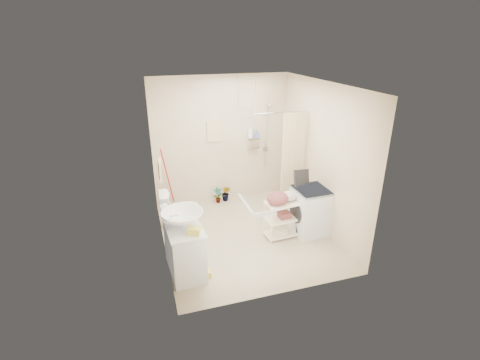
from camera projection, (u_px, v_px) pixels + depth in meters
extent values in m
plane|color=#BDAF8E|center=(245.00, 234.00, 6.19)|extent=(3.20, 3.20, 0.00)
cube|color=silver|center=(246.00, 84.00, 5.19)|extent=(2.80, 3.20, 0.04)
cube|color=beige|center=(221.00, 140.00, 7.10)|extent=(2.80, 0.04, 2.60)
cube|color=beige|center=(285.00, 209.00, 4.28)|extent=(2.80, 0.04, 2.60)
cube|color=beige|center=(158.00, 175.00, 5.31)|extent=(0.04, 3.20, 2.60)
cube|color=beige|center=(321.00, 158.00, 6.07)|extent=(0.04, 3.20, 2.60)
cube|color=silver|center=(185.00, 248.00, 5.09)|extent=(0.55, 0.92, 0.78)
imported|color=white|center=(182.00, 218.00, 4.92)|extent=(0.73, 0.73, 0.21)
cube|color=#CFC944|center=(194.00, 231.00, 4.71)|extent=(0.20, 0.18, 0.09)
cube|color=yellow|center=(205.00, 272.00, 5.08)|extent=(0.27, 0.21, 0.14)
imported|color=white|center=(180.00, 209.00, 6.34)|extent=(0.72, 0.43, 0.71)
imported|color=brown|center=(218.00, 195.00, 7.30)|extent=(0.21, 0.17, 0.35)
imported|color=brown|center=(226.00, 193.00, 7.39)|extent=(0.25, 0.24, 0.35)
cube|color=beige|center=(214.00, 131.00, 6.97)|extent=(0.28, 0.03, 0.42)
imported|color=white|center=(250.00, 132.00, 7.13)|extent=(0.12, 0.12, 0.27)
imported|color=#4F66B9|center=(257.00, 134.00, 7.18)|extent=(0.10, 0.10, 0.17)
cube|color=silver|center=(310.00, 211.00, 6.12)|extent=(0.60, 0.61, 0.84)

